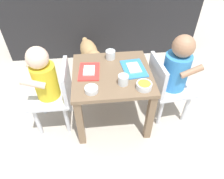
{
  "coord_description": "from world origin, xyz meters",
  "views": [
    {
      "loc": [
        -0.11,
        -1.04,
        1.23
      ],
      "look_at": [
        0.0,
        0.0,
        0.28
      ],
      "focal_mm": 32.36,
      "sensor_mm": 36.0,
      "label": 1
    }
  ],
  "objects_px": {
    "seated_child_right": "(174,71)",
    "veggie_bowl_far": "(91,89)",
    "dining_table": "(112,82)",
    "food_tray_left": "(89,71)",
    "seated_child_left": "(47,81)",
    "cereal_bowl_left_side": "(144,86)",
    "water_cup_right": "(123,80)",
    "dog": "(90,53)",
    "food_tray_right": "(134,68)",
    "water_cup_left": "(110,55)"
  },
  "relations": [
    {
      "from": "water_cup_right",
      "to": "food_tray_left",
      "type": "bearing_deg",
      "value": 145.29
    },
    {
      "from": "seated_child_right",
      "to": "veggie_bowl_far",
      "type": "bearing_deg",
      "value": -164.06
    },
    {
      "from": "dining_table",
      "to": "veggie_bowl_far",
      "type": "height_order",
      "value": "veggie_bowl_far"
    },
    {
      "from": "food_tray_left",
      "to": "dining_table",
      "type": "bearing_deg",
      "value": -8.8
    },
    {
      "from": "food_tray_left",
      "to": "seated_child_left",
      "type": "bearing_deg",
      "value": -172.33
    },
    {
      "from": "dining_table",
      "to": "veggie_bowl_far",
      "type": "xyz_separation_m",
      "value": [
        -0.14,
        -0.17,
        0.1
      ]
    },
    {
      "from": "dog",
      "to": "seated_child_right",
      "type": "bearing_deg",
      "value": -46.76
    },
    {
      "from": "food_tray_left",
      "to": "cereal_bowl_left_side",
      "type": "xyz_separation_m",
      "value": [
        0.32,
        -0.19,
        0.01
      ]
    },
    {
      "from": "dog",
      "to": "veggie_bowl_far",
      "type": "height_order",
      "value": "veggie_bowl_far"
    },
    {
      "from": "veggie_bowl_far",
      "to": "seated_child_left",
      "type": "bearing_deg",
      "value": 150.97
    },
    {
      "from": "dining_table",
      "to": "veggie_bowl_far",
      "type": "relative_size",
      "value": 6.52
    },
    {
      "from": "seated_child_left",
      "to": "food_tray_right",
      "type": "relative_size",
      "value": 2.95
    },
    {
      "from": "seated_child_right",
      "to": "dog",
      "type": "bearing_deg",
      "value": 133.24
    },
    {
      "from": "dining_table",
      "to": "seated_child_right",
      "type": "xyz_separation_m",
      "value": [
        0.42,
        -0.01,
        0.07
      ]
    },
    {
      "from": "food_tray_right",
      "to": "veggie_bowl_far",
      "type": "height_order",
      "value": "veggie_bowl_far"
    },
    {
      "from": "dog",
      "to": "water_cup_right",
      "type": "distance_m",
      "value": 0.77
    },
    {
      "from": "seated_child_right",
      "to": "dog",
      "type": "height_order",
      "value": "seated_child_right"
    },
    {
      "from": "seated_child_right",
      "to": "food_tray_left",
      "type": "distance_m",
      "value": 0.57
    },
    {
      "from": "dog",
      "to": "food_tray_left",
      "type": "relative_size",
      "value": 2.08
    },
    {
      "from": "veggie_bowl_far",
      "to": "cereal_bowl_left_side",
      "type": "bearing_deg",
      "value": -0.33
    },
    {
      "from": "seated_child_left",
      "to": "dog",
      "type": "bearing_deg",
      "value": 65.86
    },
    {
      "from": "dog",
      "to": "cereal_bowl_left_side",
      "type": "bearing_deg",
      "value": -67.3
    },
    {
      "from": "dining_table",
      "to": "veggie_bowl_far",
      "type": "distance_m",
      "value": 0.24
    },
    {
      "from": "dining_table",
      "to": "food_tray_left",
      "type": "relative_size",
      "value": 2.55
    },
    {
      "from": "dog",
      "to": "food_tray_right",
      "type": "distance_m",
      "value": 0.67
    },
    {
      "from": "seated_child_left",
      "to": "seated_child_right",
      "type": "bearing_deg",
      "value": 0.28
    },
    {
      "from": "food_tray_right",
      "to": "veggie_bowl_far",
      "type": "relative_size",
      "value": 2.77
    },
    {
      "from": "seated_child_right",
      "to": "veggie_bowl_far",
      "type": "xyz_separation_m",
      "value": [
        -0.56,
        -0.16,
        0.03
      ]
    },
    {
      "from": "dining_table",
      "to": "seated_child_left",
      "type": "relative_size",
      "value": 0.8
    },
    {
      "from": "water_cup_left",
      "to": "veggie_bowl_far",
      "type": "relative_size",
      "value": 0.86
    },
    {
      "from": "food_tray_left",
      "to": "water_cup_left",
      "type": "bearing_deg",
      "value": 43.14
    },
    {
      "from": "veggie_bowl_far",
      "to": "cereal_bowl_left_side",
      "type": "relative_size",
      "value": 0.85
    },
    {
      "from": "dining_table",
      "to": "food_tray_left",
      "type": "height_order",
      "value": "food_tray_left"
    },
    {
      "from": "dining_table",
      "to": "food_tray_left",
      "type": "xyz_separation_m",
      "value": [
        -0.15,
        0.02,
        0.09
      ]
    },
    {
      "from": "cereal_bowl_left_side",
      "to": "dog",
      "type": "bearing_deg",
      "value": 112.7
    },
    {
      "from": "seated_child_left",
      "to": "cereal_bowl_left_side",
      "type": "height_order",
      "value": "seated_child_left"
    },
    {
      "from": "seated_child_left",
      "to": "dining_table",
      "type": "bearing_deg",
      "value": 1.84
    },
    {
      "from": "seated_child_right",
      "to": "water_cup_left",
      "type": "distance_m",
      "value": 0.45
    },
    {
      "from": "food_tray_left",
      "to": "dog",
      "type": "bearing_deg",
      "value": 89.8
    },
    {
      "from": "water_cup_right",
      "to": "cereal_bowl_left_side",
      "type": "distance_m",
      "value": 0.13
    },
    {
      "from": "water_cup_left",
      "to": "dog",
      "type": "bearing_deg",
      "value": 109.77
    },
    {
      "from": "dining_table",
      "to": "dog",
      "type": "bearing_deg",
      "value": 103.85
    },
    {
      "from": "dining_table",
      "to": "water_cup_right",
      "type": "xyz_separation_m",
      "value": [
        0.06,
        -0.12,
        0.11
      ]
    },
    {
      "from": "dog",
      "to": "water_cup_right",
      "type": "bearing_deg",
      "value": -74.14
    },
    {
      "from": "food_tray_left",
      "to": "veggie_bowl_far",
      "type": "height_order",
      "value": "veggie_bowl_far"
    },
    {
      "from": "seated_child_right",
      "to": "water_cup_right",
      "type": "relative_size",
      "value": 10.5
    },
    {
      "from": "food_tray_right",
      "to": "cereal_bowl_left_side",
      "type": "relative_size",
      "value": 2.35
    },
    {
      "from": "seated_child_left",
      "to": "cereal_bowl_left_side",
      "type": "bearing_deg",
      "value": -14.88
    },
    {
      "from": "seated_child_left",
      "to": "seated_child_right",
      "type": "height_order",
      "value": "seated_child_right"
    },
    {
      "from": "dog",
      "to": "water_cup_left",
      "type": "xyz_separation_m",
      "value": [
        0.15,
        -0.42,
        0.23
      ]
    }
  ]
}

